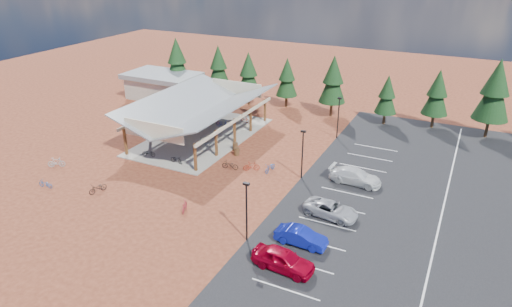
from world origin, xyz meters
The scene contains 37 objects.
ground centered at (0.00, 0.00, 0.00)m, with size 140.00×140.00×0.00m, color #5B2618.
asphalt_lot centered at (18.50, 3.00, 0.02)m, with size 27.00×44.00×0.04m, color black.
concrete_pad centered at (-10.00, 7.00, 0.05)m, with size 10.60×18.60×0.10m, color gray.
bike_pavilion centered at (-10.00, 7.00, 3.82)m, with size 11.65×19.40×4.97m.
outbuilding centered at (-24.00, 18.00, 2.03)m, with size 11.00×7.00×3.90m.
lamp_post_0 centered at (5.00, -10.00, 2.98)m, with size 0.50×0.25×5.14m.
lamp_post_1 centered at (5.00, 2.00, 2.98)m, with size 0.50×0.25×5.14m.
lamp_post_2 centered at (5.00, 14.00, 2.98)m, with size 0.50×0.25×5.14m.
trash_bin_0 centered at (-4.34, 5.22, 0.45)m, with size 0.60×0.60×0.90m, color #4B321B.
trash_bin_1 centered at (-3.55, 4.07, 0.45)m, with size 0.60×0.60×0.90m, color #4B321B.
pine_0 centered at (-23.29, 21.13, 5.40)m, with size 3.80×3.80×8.84m.
pine_1 centered at (-16.66, 22.57, 4.86)m, with size 3.42×3.42×7.97m.
pine_2 centered at (-10.73, 21.07, 4.76)m, with size 3.35×3.35×7.80m.
pine_3 centered at (-5.27, 22.45, 4.40)m, with size 3.09×3.09×7.21m.
pine_4 centered at (1.85, 21.47, 5.14)m, with size 3.61×3.61×8.42m.
pine_5 centered at (9.11, 21.49, 4.02)m, with size 2.83×2.83×6.59m.
pine_6 centered at (14.98, 22.93, 4.67)m, with size 3.28×3.28×7.65m.
pine_7 centered at (21.31, 22.35, 5.94)m, with size 4.17×4.17×9.73m.
bike_0 centered at (-12.03, -0.74, 0.50)m, with size 0.54×1.54×0.81m, color black.
bike_1 centered at (-12.91, 6.03, 0.63)m, with size 0.50×1.77×1.07m, color gray.
bike_2 centered at (-12.47, 9.16, 0.55)m, with size 0.59×1.70×0.89m, color navy.
bike_3 centered at (-10.80, 11.28, 0.59)m, with size 0.46×1.63×0.98m, color maroon.
bike_4 centered at (-8.25, -0.80, 0.51)m, with size 0.55×1.58×0.83m, color black.
bike_5 centered at (-8.14, 4.34, 0.65)m, with size 0.52×1.83×1.10m, color gray.
bike_6 centered at (-9.29, 10.84, 0.57)m, with size 0.63×1.79×0.94m, color navy.
bike_7 centered at (-7.64, 13.75, 0.58)m, with size 0.45×1.59×0.95m, color maroon.
bike_8 centered at (-11.23, -9.33, 0.48)m, with size 0.64×1.82×0.96m, color black.
bike_9 centered at (-19.20, -7.08, 0.54)m, with size 0.51×1.81×1.09m, color #9D9FA4.
bike_10 centered at (-16.49, -10.85, 0.41)m, with size 0.55×1.57×0.83m, color #27589C.
bike_11 centered at (-1.93, -8.51, 0.49)m, with size 0.46×1.64×0.99m, color #9F2432.
bike_14 centered at (1.56, 1.96, 0.48)m, with size 0.63×1.81×0.95m, color #1A4E9D.
bike_15 centered at (-0.28, 1.31, 0.52)m, with size 0.49×1.72×1.03m, color #9E2E1A.
bike_16 centered at (-2.46, 0.62, 0.47)m, with size 0.63×1.79×0.94m, color black.
car_0 centered at (8.99, -12.03, 0.83)m, with size 1.87×4.65×1.58m, color #9B011B.
car_1 centered at (9.06, -8.66, 0.72)m, with size 1.44×4.13×1.36m, color #101C9E.
car_2 centered at (9.88, -3.68, 0.70)m, with size 2.19×4.75×1.32m, color #A8A9B0.
car_3 centered at (10.14, 3.27, 0.78)m, with size 2.07×5.09×1.48m, color silver.
Camera 1 is at (19.04, -36.79, 21.12)m, focal length 32.00 mm.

